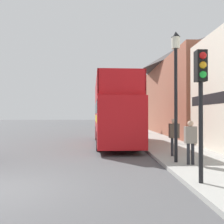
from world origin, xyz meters
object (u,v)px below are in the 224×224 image
object	(u,v)px
pedestrian_third	(174,133)
lamp_post_third	(129,101)
parked_car_ahead_of_bus	(115,127)
tour_bus	(114,116)
lamp_post_nearest	(176,73)
lamp_post_second	(141,92)
pedestrian_second	(190,138)
traffic_signal	(201,86)

from	to	relation	value
pedestrian_third	lamp_post_third	bearing A→B (deg)	91.54
lamp_post_third	parked_car_ahead_of_bus	bearing A→B (deg)	-131.27
tour_bus	lamp_post_nearest	distance (m)	7.90
lamp_post_nearest	lamp_post_second	size ratio (longest dim) A/B	0.99
pedestrian_second	traffic_signal	bearing A→B (deg)	-102.68
pedestrian_third	parked_car_ahead_of_bus	bearing A→B (deg)	97.83
pedestrian_third	traffic_signal	size ratio (longest dim) A/B	0.47
pedestrian_third	lamp_post_second	xyz separation A→B (m)	(-0.37, 7.49, 2.52)
lamp_post_second	lamp_post_third	bearing A→B (deg)	90.45
lamp_post_second	lamp_post_nearest	bearing A→B (deg)	-89.77
lamp_post_second	traffic_signal	bearing A→B (deg)	-90.70
pedestrian_third	pedestrian_second	bearing A→B (deg)	-88.14
tour_bus	pedestrian_third	size ratio (longest dim) A/B	6.22
tour_bus	traffic_signal	distance (m)	10.75
pedestrian_third	lamp_post_second	size ratio (longest dim) A/B	0.32
traffic_signal	lamp_post_nearest	world-z (taller)	lamp_post_nearest
tour_bus	parked_car_ahead_of_bus	world-z (taller)	tour_bus
lamp_post_third	tour_bus	bearing A→B (deg)	-100.78
tour_bus	parked_car_ahead_of_bus	xyz separation A→B (m)	(0.44, 8.79, -1.16)
tour_bus	lamp_post_second	size ratio (longest dim) A/B	2.01
pedestrian_second	traffic_signal	size ratio (longest dim) A/B	0.45
pedestrian_second	pedestrian_third	xyz separation A→B (m)	(-0.07, 2.02, 0.02)
tour_bus	lamp_post_second	distance (m)	3.16
tour_bus	pedestrian_second	distance (m)	8.35
lamp_post_nearest	pedestrian_second	bearing A→B (deg)	-51.78
parked_car_ahead_of_bus	lamp_post_nearest	size ratio (longest dim) A/B	0.78
parked_car_ahead_of_bus	pedestrian_third	world-z (taller)	pedestrian_third
lamp_post_second	lamp_post_third	xyz separation A→B (m)	(-0.07, 9.00, -0.23)
pedestrian_third	lamp_post_nearest	xyz separation A→B (m)	(-0.34, -1.50, 2.48)
traffic_signal	lamp_post_third	xyz separation A→B (m)	(0.08, 21.12, 0.66)
traffic_signal	lamp_post_nearest	xyz separation A→B (m)	(0.18, 3.12, 0.85)
tour_bus	pedestrian_third	distance (m)	6.44
lamp_post_nearest	parked_car_ahead_of_bus	bearing A→B (deg)	95.93
pedestrian_second	lamp_post_second	world-z (taller)	lamp_post_second
pedestrian_second	lamp_post_third	xyz separation A→B (m)	(-0.51, 18.51, 2.32)
pedestrian_second	traffic_signal	world-z (taller)	traffic_signal
parked_car_ahead_of_bus	pedestrian_second	bearing A→B (deg)	-81.25
parked_car_ahead_of_bus	pedestrian_third	xyz separation A→B (m)	(2.02, -14.70, 0.41)
pedestrian_second	lamp_post_nearest	xyz separation A→B (m)	(-0.40, 0.51, 2.51)
pedestrian_second	lamp_post_nearest	world-z (taller)	lamp_post_nearest
parked_car_ahead_of_bus	lamp_post_second	distance (m)	7.95
pedestrian_second	pedestrian_third	world-z (taller)	pedestrian_third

